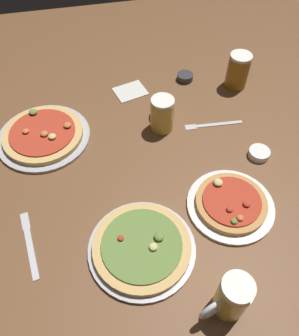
{
  "coord_description": "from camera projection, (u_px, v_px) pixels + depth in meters",
  "views": [
    {
      "loc": [
        -0.15,
        -0.69,
        0.92
      ],
      "look_at": [
        0.0,
        0.0,
        0.02
      ],
      "focal_mm": 36.6,
      "sensor_mm": 36.0,
      "label": 1
    }
  ],
  "objects": [
    {
      "name": "beer_mug_dark",
      "position": [
        238.0,
        70.0,
        1.39
      ],
      "size": [
        0.13,
        0.11,
        0.14
      ],
      "color": "#9E6619",
      "rests_on": "ground_plane"
    },
    {
      "name": "beer_mug_pale",
      "position": [
        231.0,
        298.0,
        0.83
      ],
      "size": [
        0.13,
        0.08,
        0.15
      ],
      "color": "gold",
      "rests_on": "ground_plane"
    },
    {
      "name": "pizza_plate_side",
      "position": [
        231.0,
        204.0,
        1.06
      ],
      "size": [
        0.27,
        0.27,
        0.05
      ],
      "color": "silver",
      "rests_on": "ground_plane"
    },
    {
      "name": "fork_left",
      "position": [
        212.0,
        125.0,
        1.3
      ],
      "size": [
        0.22,
        0.04,
        0.01
      ],
      "color": "silver",
      "rests_on": "ground_plane"
    },
    {
      "name": "pizza_plate_far",
      "position": [
        43.0,
        135.0,
        1.24
      ],
      "size": [
        0.34,
        0.34,
        0.05
      ],
      "color": "#B2B2B7",
      "rests_on": "ground_plane"
    },
    {
      "name": "ground_plane",
      "position": [
        150.0,
        174.0,
        1.17
      ],
      "size": [
        2.4,
        2.4,
        0.03
      ],
      "primitive_type": "cube",
      "color": "brown"
    },
    {
      "name": "napkin_folded",
      "position": [
        130.0,
        91.0,
        1.42
      ],
      "size": [
        0.15,
        0.13,
        0.01
      ],
      "primitive_type": "cube",
      "rotation": [
        0.0,
        0.0,
        0.26
      ],
      "color": "silver",
      "rests_on": "ground_plane"
    },
    {
      "name": "pizza_plate_near",
      "position": [
        142.0,
        247.0,
        0.97
      ],
      "size": [
        0.31,
        0.31,
        0.05
      ],
      "color": "#B2B2B7",
      "rests_on": "ground_plane"
    },
    {
      "name": "beer_mug_amber",
      "position": [
        162.0,
        114.0,
        1.24
      ],
      "size": [
        0.09,
        0.14,
        0.13
      ],
      "color": "gold",
      "rests_on": "ground_plane"
    },
    {
      "name": "ramekin_butter",
      "position": [
        185.0,
        77.0,
        1.46
      ],
      "size": [
        0.07,
        0.07,
        0.03
      ],
      "primitive_type": "cylinder",
      "color": "#333338",
      "rests_on": "ground_plane"
    },
    {
      "name": "ramekin_sauce",
      "position": [
        259.0,
        153.0,
        1.2
      ],
      "size": [
        0.07,
        0.07,
        0.03
      ],
      "primitive_type": "cylinder",
      "color": "white",
      "rests_on": "ground_plane"
    },
    {
      "name": "knife_right",
      "position": [
        29.0,
        244.0,
        0.99
      ],
      "size": [
        0.06,
        0.23,
        0.01
      ],
      "color": "silver",
      "rests_on": "ground_plane"
    }
  ]
}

